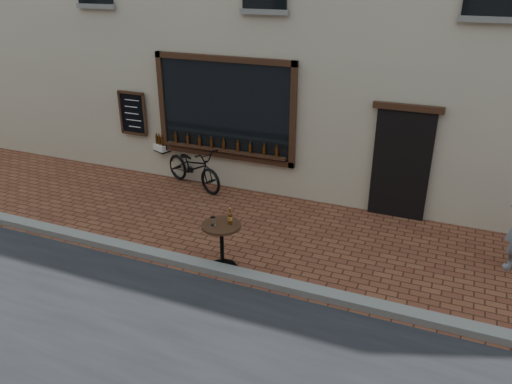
% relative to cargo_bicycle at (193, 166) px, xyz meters
% --- Properties ---
extents(ground, '(90.00, 90.00, 0.00)m').
position_rel_cargo_bicycle_xyz_m(ground, '(2.64, -3.21, -0.49)').
color(ground, brown).
rests_on(ground, ground).
extents(kerb, '(90.00, 0.25, 0.12)m').
position_rel_cargo_bicycle_xyz_m(kerb, '(2.64, -3.01, -0.43)').
color(kerb, slate).
rests_on(kerb, ground).
extents(cargo_bicycle, '(2.16, 1.35, 1.03)m').
position_rel_cargo_bicycle_xyz_m(cargo_bicycle, '(0.00, 0.00, 0.00)').
color(cargo_bicycle, black).
rests_on(cargo_bicycle, ground).
extents(bistro_table, '(0.65, 0.65, 1.12)m').
position_rel_cargo_bicycle_xyz_m(bistro_table, '(2.14, -2.86, 0.11)').
color(bistro_table, black).
rests_on(bistro_table, ground).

